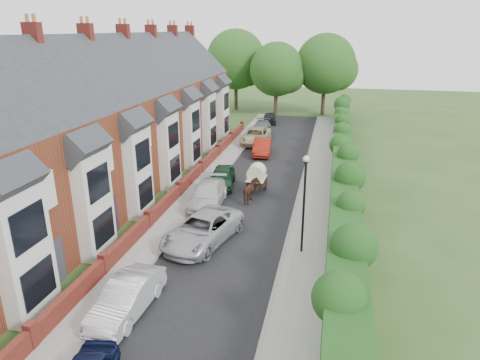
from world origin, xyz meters
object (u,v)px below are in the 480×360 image
object	(u,v)px
car_red	(262,147)
car_silver_b	(203,229)
car_green	(222,177)
horse	(251,191)
car_black	(270,118)
horse_cart	(257,176)
car_beige	(256,136)
car_silver_a	(127,297)
car_white	(208,195)
car_grey	(262,127)
lamppost	(304,193)

from	to	relation	value
car_red	car_silver_b	bearing A→B (deg)	-96.87
car_green	horse	world-z (taller)	horse
horse	car_red	bearing A→B (deg)	-79.64
car_red	car_black	world-z (taller)	car_red
horse_cart	car_black	bearing A→B (deg)	96.45
car_red	car_black	distance (m)	13.64
car_beige	horse_cart	distance (m)	13.47
car_red	car_beige	size ratio (longest dim) A/B	0.81
car_beige	horse	size ratio (longest dim) A/B	2.96
car_beige	car_black	world-z (taller)	car_beige
car_silver_a	car_silver_b	world-z (taller)	car_silver_b
car_white	car_beige	distance (m)	16.36
car_grey	car_black	bearing A→B (deg)	84.60
car_green	horse_cart	xyz separation A→B (m)	(2.61, -0.60, 0.45)
car_beige	car_grey	world-z (taller)	car_beige
horse_cart	car_beige	bearing A→B (deg)	100.62
car_silver_b	car_grey	xyz separation A→B (m)	(-1.18, 25.46, -0.11)
horse	horse_cart	bearing A→B (deg)	-85.67
car_red	car_black	bearing A→B (deg)	89.73
car_black	horse	world-z (taller)	horse
car_red	car_grey	world-z (taller)	car_red
car_white	car_beige	bearing A→B (deg)	84.34
car_silver_b	horse_cart	bearing A→B (deg)	94.13
car_black	horse	distance (m)	25.12
car_black	horse_cart	distance (m)	23.20
lamppost	car_grey	bearing A→B (deg)	104.09
lamppost	car_white	size ratio (longest dim) A/B	1.03
car_silver_b	car_white	distance (m)	4.98
car_silver_b	car_red	world-z (taller)	car_silver_b
car_silver_a	car_green	bearing A→B (deg)	93.27
car_beige	car_silver_a	bearing A→B (deg)	-89.68
car_grey	car_black	size ratio (longest dim) A/B	1.18
car_white	car_black	xyz separation A→B (m)	(0.00, 26.16, -0.07)
lamppost	car_green	size ratio (longest dim) A/B	1.25
car_beige	horse	distance (m)	15.38
car_grey	car_silver_b	bearing A→B (deg)	-92.73
car_green	car_black	size ratio (longest dim) A/B	1.08
car_silver_b	car_black	distance (m)	31.03
car_red	horse	bearing A→B (deg)	-90.13
lamppost	car_red	world-z (taller)	lamppost
car_beige	car_grey	size ratio (longest dim) A/B	1.18
lamppost	horse_cart	distance (m)	9.11
car_beige	car_red	bearing A→B (deg)	-70.68
car_silver_a	car_beige	world-z (taller)	car_beige
car_silver_b	car_white	xyz separation A→B (m)	(-1.18, 4.84, -0.04)
car_silver_a	horse	size ratio (longest dim) A/B	2.36
car_silver_b	car_grey	bearing A→B (deg)	106.92
car_green	car_beige	bearing A→B (deg)	80.95
car_silver_b	horse_cart	world-z (taller)	horse_cart
car_red	car_grey	distance (m)	8.15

